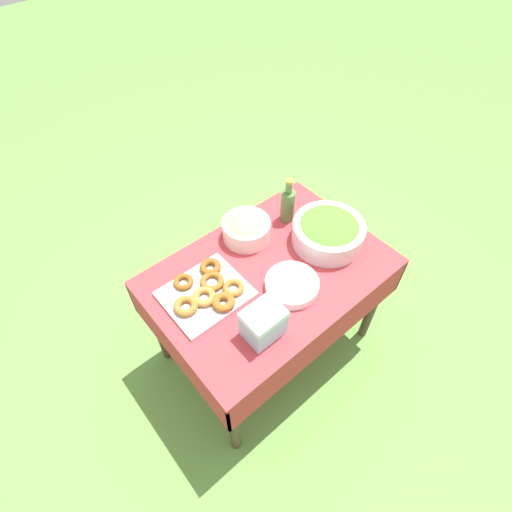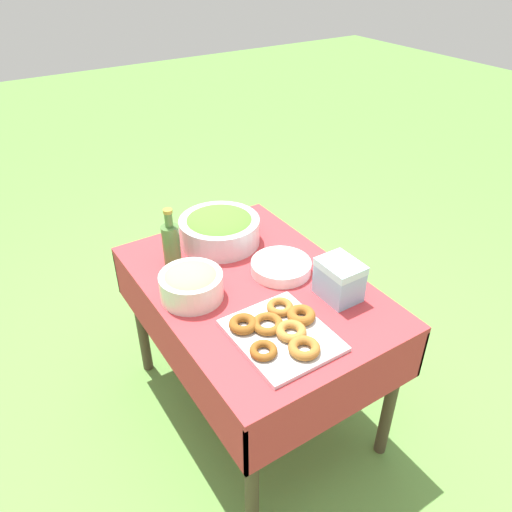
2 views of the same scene
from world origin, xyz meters
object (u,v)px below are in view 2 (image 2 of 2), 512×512
at_px(plate_stack, 281,267).
at_px(donut_platter, 281,331).
at_px(salad_bowl, 220,228).
at_px(pasta_bowl, 191,283).
at_px(cooler_box, 339,280).
at_px(olive_oil_bottle, 171,243).

bearing_deg(plate_stack, donut_platter, 144.71).
bearing_deg(salad_bowl, donut_platter, 169.06).
distance_m(salad_bowl, pasta_bowl, 0.41).
xyz_separation_m(pasta_bowl, cooler_box, (-0.30, -0.47, 0.01)).
bearing_deg(donut_platter, cooler_box, -78.42).
relative_size(salad_bowl, plate_stack, 1.44).
relative_size(salad_bowl, olive_oil_bottle, 1.38).
bearing_deg(pasta_bowl, donut_platter, -156.31).
bearing_deg(salad_bowl, pasta_bowl, 135.38).
height_order(pasta_bowl, plate_stack, pasta_bowl).
relative_size(salad_bowl, pasta_bowl, 1.47).
bearing_deg(salad_bowl, cooler_box, -162.40).
relative_size(plate_stack, olive_oil_bottle, 0.96).
xyz_separation_m(salad_bowl, pasta_bowl, (-0.29, 0.29, -0.01)).
bearing_deg(olive_oil_bottle, pasta_bowl, 171.96).
xyz_separation_m(donut_platter, olive_oil_bottle, (0.61, 0.12, 0.08)).
bearing_deg(plate_stack, pasta_bowl, 82.91).
relative_size(donut_platter, olive_oil_bottle, 1.43).
height_order(olive_oil_bottle, cooler_box, olive_oil_bottle).
xyz_separation_m(pasta_bowl, donut_platter, (-0.36, -0.16, -0.04)).
distance_m(plate_stack, olive_oil_bottle, 0.46).
height_order(salad_bowl, cooler_box, cooler_box).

